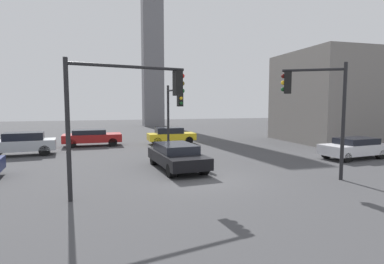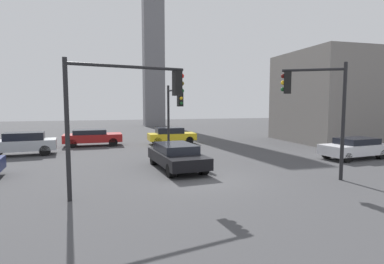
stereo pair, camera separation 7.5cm
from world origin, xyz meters
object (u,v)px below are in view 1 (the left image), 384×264
car_1 (171,135)px  car_5 (22,143)px  traffic_light_0 (128,97)px  car_3 (354,148)px  car_0 (92,137)px  car_4 (177,156)px  traffic_light_2 (174,107)px  traffic_light_1 (315,98)px

car_1 → car_5: size_ratio=0.91×
traffic_light_0 → car_3: bearing=2.6°
traffic_light_0 → car_0: bearing=85.4°
car_4 → car_5: car_5 is taller
traffic_light_0 → car_5: traffic_light_0 is taller
car_1 → car_5: 11.12m
traffic_light_2 → car_1: (0.99, 5.93, -2.48)m
car_3 → traffic_light_0: bearing=8.2°
traffic_light_2 → car_3: bearing=62.7°
car_1 → traffic_light_1: bearing=-75.9°
car_3 → car_4: (-11.33, -0.05, 0.02)m
traffic_light_1 → car_1: traffic_light_1 is taller
traffic_light_1 → car_1: bearing=-44.3°
traffic_light_0 → car_5: size_ratio=1.13×
car_3 → car_4: size_ratio=0.90×
traffic_light_1 → car_0: (-10.26, 14.11, -2.92)m
car_0 → car_3: bearing=-35.5°
car_0 → car_3: 19.12m
traffic_light_0 → traffic_light_2: size_ratio=1.07×
car_4 → car_3: bearing=84.6°
car_0 → car_5: (-4.25, -3.63, 0.08)m
traffic_light_2 → car_1: size_ratio=1.16×
traffic_light_2 → traffic_light_0: bearing=-30.4°
traffic_light_2 → car_3: (10.57, -4.02, -2.53)m
car_3 → car_5: (-20.26, 6.83, 0.12)m
traffic_light_0 → traffic_light_2: traffic_light_0 is taller
traffic_light_0 → car_0: traffic_light_0 is taller
car_1 → traffic_light_0: bearing=-109.6°
traffic_light_0 → car_5: bearing=107.9°
car_4 → car_0: bearing=-161.6°
car_5 → traffic_light_1: bearing=137.3°
car_0 → car_1: bearing=-6.9°
traffic_light_0 → car_1: 14.72m
traffic_light_1 → car_3: (5.75, 3.66, -2.96)m
traffic_light_0 → car_4: traffic_light_0 is taller
car_5 → car_0: bearing=-146.3°
traffic_light_0 → traffic_light_2: bearing=53.6°
traffic_light_1 → traffic_light_0: bearing=30.8°
car_0 → car_5: bearing=-141.9°
car_3 → traffic_light_1: bearing=25.6°
traffic_light_0 → car_5: 12.62m
traffic_light_0 → car_4: (2.71, 3.73, -2.94)m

